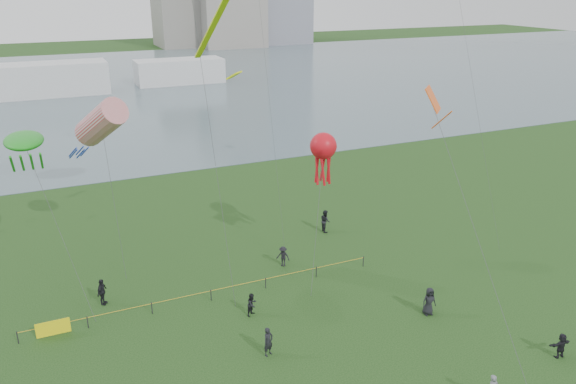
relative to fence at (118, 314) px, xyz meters
name	(u,v)px	position (x,y,z in m)	size (l,w,h in m)	color
lake	(111,86)	(10.82, 87.68, -0.53)	(400.00, 120.00, 0.08)	slate
building_low	(180,1)	(42.82, 155.68, 13.45)	(16.00, 18.00, 28.00)	slate
pavilion_left	(46,79)	(-1.18, 82.68, 2.45)	(22.00, 8.00, 6.00)	silver
pavilion_right	(180,71)	(24.82, 85.68, 1.95)	(18.00, 7.00, 5.00)	silver
fence	(118,314)	(0.00, 0.00, 0.00)	(24.07, 0.07, 1.05)	black
spectator_a	(252,304)	(8.08, -2.77, 0.23)	(0.76, 0.59, 1.56)	black
spectator_b	(283,256)	(12.56, 2.55, 0.26)	(1.05, 0.60, 1.62)	black
spectator_c	(102,292)	(-0.67, 2.49, 0.38)	(1.10, 0.46, 1.87)	black
spectator_d	(429,301)	(18.62, -7.34, 0.40)	(0.94, 0.61, 1.92)	black
spectator_e	(561,346)	(22.82, -14.09, 0.22)	(1.44, 0.46, 1.55)	black
spectator_f	(268,342)	(7.47, -7.08, 0.35)	(0.66, 0.43, 1.80)	black
spectator_g	(325,221)	(18.42, 6.90, 0.43)	(0.95, 0.74, 1.96)	black
kite_windsock	(101,123)	(1.00, 7.27, 10.74)	(4.34, 5.25, 13.28)	#3F3F42
kite_creature	(24,141)	(-3.92, 5.76, 10.37)	(3.78, 7.50, 11.38)	#3F3F42
kite_octopus	(323,147)	(15.87, 2.69, 8.44)	(4.28, 5.93, 10.09)	#3F3F42
kite_delta	(437,112)	(17.55, -7.67, 13.06)	(1.65, 11.42, 14.91)	#3F3F42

